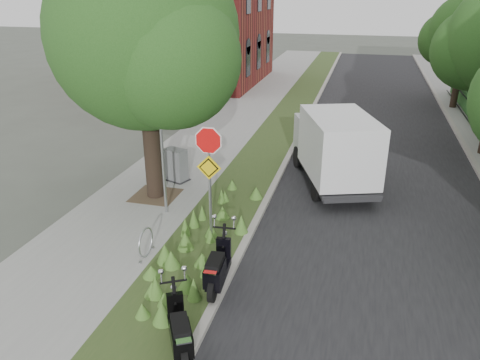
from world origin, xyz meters
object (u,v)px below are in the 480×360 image
Objects in this scene: scooter_near at (180,336)px; utility_cabinet at (176,165)px; sign_assembly at (209,161)px; box_truck at (334,145)px; scooter_far at (217,272)px.

utility_cabinet reaches higher than scooter_near.
box_truck is at bearing 60.65° from sign_assembly.
scooter_far is 0.36× the size of box_truck.
box_truck is 4.56× the size of utility_cabinet.
box_truck reaches higher than utility_cabinet.
scooter_far is 1.63× the size of utility_cabinet.
sign_assembly is at bearing -119.35° from box_truck.
box_truck is 5.43m from utility_cabinet.
utility_cabinet is at bearing -165.96° from box_truck.
scooter_far is at bearing -105.66° from box_truck.
sign_assembly is 0.63× the size of box_truck.
scooter_far is 6.53m from utility_cabinet.
utility_cabinet is (-5.21, -1.30, -0.75)m from box_truck.
scooter_far is (0.82, -2.04, -1.79)m from sign_assembly.
sign_assembly reaches higher than box_truck.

